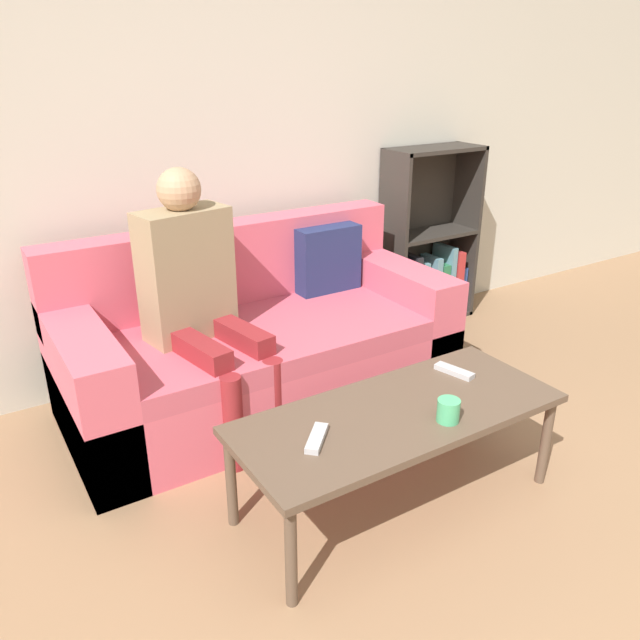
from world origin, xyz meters
TOP-DOWN VIEW (x-y plane):
  - wall_back at (0.00, 2.59)m, footprint 12.00×0.06m
  - couch at (-0.11, 2.04)m, footprint 1.90×0.89m
  - bookshelf at (1.32, 2.43)m, footprint 0.63×0.28m
  - coffee_table at (-0.04, 1.01)m, footprint 1.27×0.53m
  - person_adult at (-0.44, 1.97)m, footprint 0.46×0.67m
  - cup_near at (0.07, 0.86)m, footprint 0.08×0.08m
  - tv_remote_0 at (-0.41, 1.00)m, footprint 0.15×0.16m
  - tv_remote_1 at (0.34, 1.12)m, footprint 0.09×0.18m

SIDE VIEW (x-z plane):
  - couch at x=-0.11m, z-range -0.14..0.72m
  - coffee_table at x=-0.04m, z-range 0.17..0.59m
  - bookshelf at x=1.32m, z-range -0.15..0.98m
  - tv_remote_0 at x=-0.41m, z-range 0.42..0.44m
  - tv_remote_1 at x=0.34m, z-range 0.42..0.44m
  - cup_near at x=0.07m, z-range 0.42..0.51m
  - person_adult at x=-0.44m, z-range 0.09..1.30m
  - wall_back at x=0.00m, z-range 0.00..2.60m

